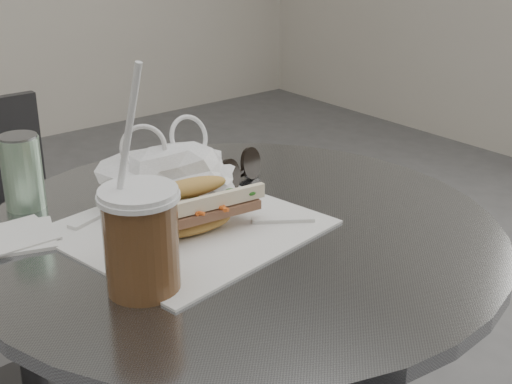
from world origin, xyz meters
TOP-DOWN VIEW (x-y plane):
  - cafe_table at (0.00, 0.20)m, footprint 0.76×0.76m
  - chair_far at (-0.07, 0.99)m, footprint 0.39×0.40m
  - sandwich_paper at (-0.06, 0.24)m, footprint 0.37×0.36m
  - banh_mi at (-0.07, 0.22)m, footprint 0.24×0.12m
  - iced_coffee at (-0.20, 0.13)m, footprint 0.10×0.10m
  - sunglasses at (0.10, 0.33)m, footprint 0.12×0.07m
  - plastic_bag at (-0.03, 0.31)m, footprint 0.23×0.20m
  - napkin_stack at (-0.27, 0.36)m, footprint 0.13×0.13m
  - drink_can at (-0.21, 0.46)m, footprint 0.06×0.06m

SIDE VIEW (x-z plane):
  - chair_far at x=-0.07m, z-range -0.04..0.70m
  - cafe_table at x=0.00m, z-range 0.10..0.84m
  - sandwich_paper at x=-0.06m, z-range 0.74..0.74m
  - napkin_stack at x=-0.27m, z-range 0.74..0.75m
  - sunglasses at x=0.10m, z-range 0.73..0.79m
  - banh_mi at x=-0.07m, z-range 0.74..0.82m
  - plastic_bag at x=-0.03m, z-range 0.74..0.84m
  - drink_can at x=-0.21m, z-range 0.74..0.85m
  - iced_coffee at x=-0.20m, z-range 0.67..0.95m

